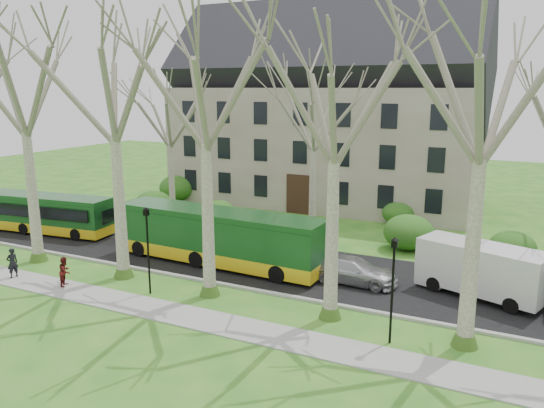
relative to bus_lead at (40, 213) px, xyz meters
The scene contains 15 objects.
ground 20.81m from the bus_lead, 13.40° to the right, with size 120.00×120.00×0.00m, color #2B6D1F.
sidewalk 21.52m from the bus_lead, 19.90° to the right, with size 70.00×2.00×0.06m, color gray.
road 20.25m from the bus_lead, ahead, with size 80.00×8.00×0.06m, color black.
curb 20.51m from the bus_lead, ahead, with size 80.00×0.25×0.14m, color #A5A39E.
building 24.77m from the bus_lead, 53.51° to the left, with size 26.50×12.20×16.00m.
tree_row_verge 21.43m from the bus_lead, 12.59° to the right, with size 49.00×7.00×14.00m.
tree_row_far 20.37m from the bus_lead, 18.16° to the left, with size 33.00×7.00×12.00m.
lamp_row 21.04m from the bus_lead, 16.06° to the right, with size 36.22×0.22×4.30m.
hedges 18.05m from the bus_lead, 30.61° to the left, with size 30.60×8.60×2.00m.
bus_lead is the anchor object (origin of this frame).
bus_follow 14.90m from the bus_lead, ahead, with size 12.88×2.68×3.22m, color #144619, non-canonical shape.
sedan 22.88m from the bus_lead, ahead, with size 1.87×4.61×1.34m, color #B4B5B9.
van_a 28.99m from the bus_lead, ahead, with size 5.92×2.15×2.58m, color silver, non-canonical shape.
pedestrian_a 9.59m from the bus_lead, 49.55° to the right, with size 0.59×0.39×1.62m, color black.
pedestrian_b 11.95m from the bus_lead, 35.66° to the right, with size 0.74×0.57×1.52m, color #591414.
Camera 1 is at (10.28, -20.68, 10.03)m, focal length 35.00 mm.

